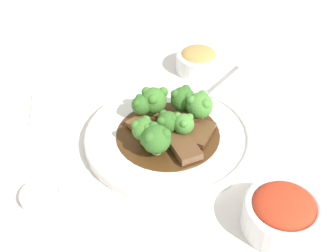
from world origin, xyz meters
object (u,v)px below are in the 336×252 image
at_px(broccoli_floret_7, 141,105).
at_px(broccoli_floret_3, 143,129).
at_px(beef_strip_2, 200,133).
at_px(broccoli_floret_1, 156,138).
at_px(broccoli_floret_4, 166,122).
at_px(beef_strip_0, 145,127).
at_px(beef_strip_3, 182,119).
at_px(main_plate, 168,137).
at_px(side_bowl_appetizer, 198,60).
at_px(sauce_dish, 41,195).
at_px(broccoli_floret_5, 184,124).
at_px(broccoli_floret_6, 200,105).
at_px(serving_spoon, 199,103).
at_px(broccoli_floret_2, 154,100).
at_px(broccoli_floret_0, 183,99).
at_px(side_bowl_kimchi, 283,213).
at_px(beef_strip_1, 183,145).

bearing_deg(broccoli_floret_7, broccoli_floret_3, 87.47).
height_order(beef_strip_2, broccoli_floret_1, broccoli_floret_1).
bearing_deg(broccoli_floret_4, beef_strip_0, -24.72).
distance_m(beef_strip_0, broccoli_floret_7, 0.04).
bearing_deg(beef_strip_3, broccoli_floret_3, 31.22).
bearing_deg(broccoli_floret_4, broccoli_floret_1, 64.46).
bearing_deg(beef_strip_3, main_plate, 39.10).
xyz_separation_m(side_bowl_appetizer, sauce_dish, (0.30, 0.31, -0.02)).
height_order(beef_strip_0, sauce_dish, beef_strip_0).
height_order(broccoli_floret_5, sauce_dish, broccoli_floret_5).
distance_m(main_plate, side_bowl_appetizer, 0.23).
xyz_separation_m(main_plate, broccoli_floret_5, (-0.02, 0.01, 0.03)).
height_order(broccoli_floret_6, serving_spoon, broccoli_floret_6).
bearing_deg(sauce_dish, broccoli_floret_7, -138.46).
xyz_separation_m(broccoli_floret_3, broccoli_floret_7, (-0.00, -0.07, -0.00)).
height_order(main_plate, broccoli_floret_3, broccoli_floret_3).
distance_m(broccoli_floret_2, broccoli_floret_7, 0.02).
bearing_deg(broccoli_floret_0, broccoli_floret_7, 4.41).
bearing_deg(beef_strip_3, sauce_dish, 27.56).
relative_size(beef_strip_2, broccoli_floret_1, 1.37).
relative_size(main_plate, sauce_dish, 4.42).
distance_m(side_bowl_appetizer, sauce_dish, 0.43).
bearing_deg(main_plate, beef_strip_2, 166.61).
bearing_deg(broccoli_floret_3, broccoli_floret_6, -154.97).
xyz_separation_m(broccoli_floret_0, broccoli_floret_2, (0.05, -0.00, 0.00)).
bearing_deg(broccoli_floret_1, side_bowl_kimchi, 135.25).
relative_size(broccoli_floret_5, side_bowl_appetizer, 0.46).
bearing_deg(beef_strip_1, broccoli_floret_6, -120.43).
height_order(main_plate, broccoli_floret_7, broccoli_floret_7).
distance_m(broccoli_floret_0, broccoli_floret_5, 0.06).
xyz_separation_m(broccoli_floret_2, broccoli_floret_5, (-0.04, 0.07, -0.00)).
bearing_deg(side_bowl_appetizer, broccoli_floret_0, 69.85).
distance_m(broccoli_floret_4, side_bowl_appetizer, 0.23).
height_order(side_bowl_appetizer, sauce_dish, side_bowl_appetizer).
xyz_separation_m(beef_strip_3, broccoli_floret_3, (0.07, 0.04, 0.02)).
height_order(beef_strip_0, broccoli_floret_1, broccoli_floret_1).
bearing_deg(broccoli_floret_7, sauce_dish, 41.54).
xyz_separation_m(broccoli_floret_1, serving_spoon, (-0.09, -0.11, -0.02)).
bearing_deg(beef_strip_2, broccoli_floret_6, -97.17).
distance_m(broccoli_floret_2, broccoli_floret_3, 0.08).
relative_size(broccoli_floret_5, broccoli_floret_6, 0.78).
height_order(beef_strip_2, sauce_dish, beef_strip_2).
xyz_separation_m(broccoli_floret_4, broccoli_floret_7, (0.04, -0.05, 0.00)).
distance_m(main_plate, broccoli_floret_6, 0.08).
distance_m(broccoli_floret_5, broccoli_floret_6, 0.05).
distance_m(serving_spoon, side_bowl_kimchi, 0.28).
xyz_separation_m(broccoli_floret_0, broccoli_floret_6, (-0.02, 0.03, 0.00)).
xyz_separation_m(broccoli_floret_5, serving_spoon, (-0.04, -0.08, -0.02)).
relative_size(beef_strip_3, broccoli_floret_2, 1.22).
bearing_deg(serving_spoon, broccoli_floret_7, 9.41).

